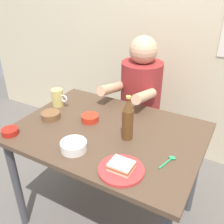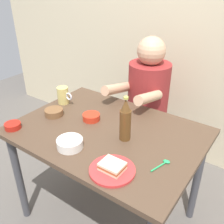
{
  "view_description": "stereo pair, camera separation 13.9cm",
  "coord_description": "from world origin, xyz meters",
  "px_view_note": "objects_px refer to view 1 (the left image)",
  "views": [
    {
      "loc": [
        0.64,
        -1.1,
        1.57
      ],
      "look_at": [
        0.0,
        0.05,
        0.84
      ],
      "focal_mm": 40.94,
      "sensor_mm": 36.0,
      "label": 1
    },
    {
      "loc": [
        0.76,
        -1.03,
        1.57
      ],
      "look_at": [
        0.0,
        0.05,
        0.84
      ],
      "focal_mm": 40.94,
      "sensor_mm": 36.0,
      "label": 2
    }
  ],
  "objects_px": {
    "person_seated": "(141,88)",
    "sandwich": "(121,166)",
    "beer_mug": "(58,98)",
    "dining_table": "(108,143)",
    "stool": "(138,132)",
    "beer_bottle": "(128,120)",
    "sauce_bowl_chili": "(90,118)",
    "plate_orange": "(121,170)"
  },
  "relations": [
    {
      "from": "plate_orange",
      "to": "sandwich",
      "type": "bearing_deg",
      "value": 180.0
    },
    {
      "from": "sandwich",
      "to": "beer_mug",
      "type": "distance_m",
      "value": 0.8
    },
    {
      "from": "plate_orange",
      "to": "sandwich",
      "type": "distance_m",
      "value": 0.02
    },
    {
      "from": "stool",
      "to": "sauce_bowl_chili",
      "type": "height_order",
      "value": "sauce_bowl_chili"
    },
    {
      "from": "person_seated",
      "to": "beer_bottle",
      "type": "height_order",
      "value": "person_seated"
    },
    {
      "from": "person_seated",
      "to": "plate_orange",
      "type": "relative_size",
      "value": 3.27
    },
    {
      "from": "beer_mug",
      "to": "person_seated",
      "type": "bearing_deg",
      "value": 51.52
    },
    {
      "from": "dining_table",
      "to": "plate_orange",
      "type": "height_order",
      "value": "plate_orange"
    },
    {
      "from": "beer_bottle",
      "to": "plate_orange",
      "type": "bearing_deg",
      "value": -69.53
    },
    {
      "from": "beer_mug",
      "to": "beer_bottle",
      "type": "relative_size",
      "value": 0.48
    },
    {
      "from": "beer_mug",
      "to": "beer_bottle",
      "type": "xyz_separation_m",
      "value": [
        0.6,
        -0.12,
        0.06
      ]
    },
    {
      "from": "beer_bottle",
      "to": "dining_table",
      "type": "bearing_deg",
      "value": 173.71
    },
    {
      "from": "beer_bottle",
      "to": "sandwich",
      "type": "bearing_deg",
      "value": -69.53
    },
    {
      "from": "plate_orange",
      "to": "dining_table",
      "type": "bearing_deg",
      "value": 130.05
    },
    {
      "from": "person_seated",
      "to": "sandwich",
      "type": "relative_size",
      "value": 6.54
    },
    {
      "from": "dining_table",
      "to": "stool",
      "type": "distance_m",
      "value": 0.7
    },
    {
      "from": "person_seated",
      "to": "beer_bottle",
      "type": "relative_size",
      "value": 2.75
    },
    {
      "from": "beer_bottle",
      "to": "sauce_bowl_chili",
      "type": "height_order",
      "value": "beer_bottle"
    },
    {
      "from": "dining_table",
      "to": "person_seated",
      "type": "relative_size",
      "value": 1.53
    },
    {
      "from": "dining_table",
      "to": "person_seated",
      "type": "distance_m",
      "value": 0.63
    },
    {
      "from": "sandwich",
      "to": "beer_mug",
      "type": "bearing_deg",
      "value": 151.03
    },
    {
      "from": "stool",
      "to": "sandwich",
      "type": "bearing_deg",
      "value": -72.1
    },
    {
      "from": "plate_orange",
      "to": "beer_bottle",
      "type": "bearing_deg",
      "value": 110.47
    },
    {
      "from": "beer_bottle",
      "to": "sauce_bowl_chili",
      "type": "xyz_separation_m",
      "value": [
        -0.29,
        0.05,
        -0.1
      ]
    },
    {
      "from": "stool",
      "to": "plate_orange",
      "type": "bearing_deg",
      "value": -72.1
    },
    {
      "from": "sandwich",
      "to": "sauce_bowl_chili",
      "type": "distance_m",
      "value": 0.5
    },
    {
      "from": "plate_orange",
      "to": "beer_bottle",
      "type": "height_order",
      "value": "beer_bottle"
    },
    {
      "from": "sauce_bowl_chili",
      "to": "dining_table",
      "type": "bearing_deg",
      "value": -14.47
    },
    {
      "from": "beer_bottle",
      "to": "beer_mug",
      "type": "bearing_deg",
      "value": 168.25
    },
    {
      "from": "sandwich",
      "to": "beer_bottle",
      "type": "relative_size",
      "value": 0.42
    },
    {
      "from": "plate_orange",
      "to": "beer_mug",
      "type": "distance_m",
      "value": 0.8
    },
    {
      "from": "person_seated",
      "to": "sauce_bowl_chili",
      "type": "height_order",
      "value": "person_seated"
    },
    {
      "from": "sandwich",
      "to": "sauce_bowl_chili",
      "type": "bearing_deg",
      "value": 140.7
    },
    {
      "from": "stool",
      "to": "beer_mug",
      "type": "bearing_deg",
      "value": -127.88
    },
    {
      "from": "beer_bottle",
      "to": "sauce_bowl_chili",
      "type": "bearing_deg",
      "value": 169.29
    },
    {
      "from": "person_seated",
      "to": "plate_orange",
      "type": "xyz_separation_m",
      "value": [
        0.29,
        -0.89,
        -0.02
      ]
    },
    {
      "from": "beer_mug",
      "to": "dining_table",
      "type": "bearing_deg",
      "value": -13.3
    },
    {
      "from": "person_seated",
      "to": "sauce_bowl_chili",
      "type": "bearing_deg",
      "value": -99.13
    },
    {
      "from": "beer_mug",
      "to": "sauce_bowl_chili",
      "type": "relative_size",
      "value": 1.15
    },
    {
      "from": "beer_mug",
      "to": "sandwich",
      "type": "bearing_deg",
      "value": -28.97
    },
    {
      "from": "plate_orange",
      "to": "sauce_bowl_chili",
      "type": "bearing_deg",
      "value": 140.7
    },
    {
      "from": "sandwich",
      "to": "dining_table",
      "type": "bearing_deg",
      "value": 130.05
    }
  ]
}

